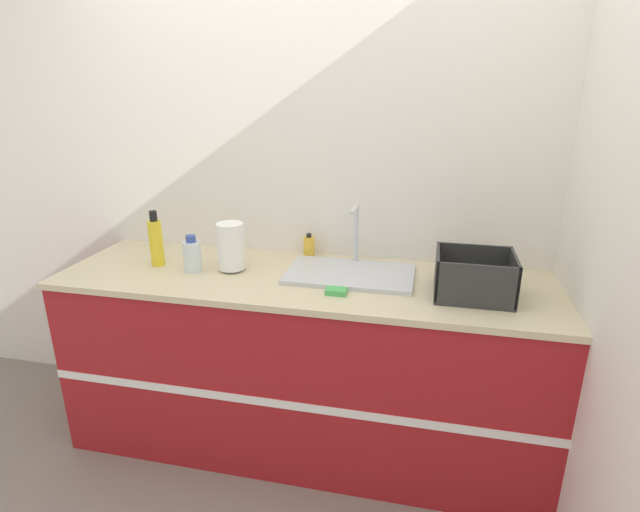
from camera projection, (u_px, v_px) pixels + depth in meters
ground_plane at (289, 485)px, 2.32m from camera, size 12.00×12.00×0.00m
wall_back at (321, 180)px, 2.53m from camera, size 4.69×0.06×2.60m
wall_right at (594, 209)px, 1.95m from camera, size 0.06×2.67×2.60m
counter_cabinet at (305, 362)px, 2.47m from camera, size 2.32×0.69×0.91m
sink at (350, 271)px, 2.33m from camera, size 0.59×0.36×0.31m
paper_towel_roll at (231, 247)px, 2.37m from camera, size 0.13×0.13×0.23m
dish_rack at (474, 280)px, 2.10m from camera, size 0.32×0.28×0.19m
bottle_yellow at (156, 242)px, 2.44m from camera, size 0.07×0.07×0.27m
bottle_clear at (192, 256)px, 2.37m from camera, size 0.08×0.08×0.18m
soap_dispenser at (309, 247)px, 2.57m from camera, size 0.06×0.06×0.13m
sponge at (336, 291)px, 2.13m from camera, size 0.09×0.06×0.02m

